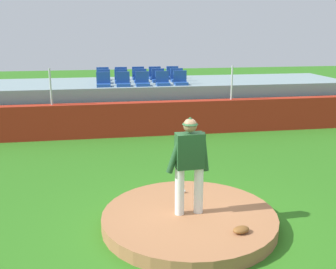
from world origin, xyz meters
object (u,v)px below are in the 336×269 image
object	(u,v)px
stadium_chair_3	(163,81)
stadium_chair_11	(121,76)
stadium_chair_14	(173,75)
pitcher	(190,159)
stadium_chair_10	(103,76)
baseball	(184,191)
fielding_glove	(241,230)
stadium_chair_0	(103,82)
stadium_chair_4	(180,80)
stadium_chair_13	(155,75)
stadium_chair_8	(158,78)
stadium_chair_12	(138,76)
stadium_chair_9	(177,77)
stadium_chair_6	(121,79)
stadium_chair_5	(104,79)
stadium_chair_2	(142,81)
stadium_chair_7	(140,78)
stadium_chair_1	(123,82)

from	to	relation	value
stadium_chair_3	stadium_chair_11	world-z (taller)	same
stadium_chair_14	stadium_chair_3	bearing A→B (deg)	68.57
pitcher	stadium_chair_11	distance (m)	9.46
stadium_chair_10	stadium_chair_14	distance (m)	2.81
baseball	fielding_glove	xyz separation A→B (m)	(0.59, -1.80, 0.02)
fielding_glove	stadium_chair_0	bearing A→B (deg)	85.56
stadium_chair_4	stadium_chair_13	size ratio (longest dim) A/B	1.00
pitcher	stadium_chair_14	size ratio (longest dim) A/B	3.65
stadium_chair_8	fielding_glove	bearing A→B (deg)	89.99
stadium_chair_14	baseball	bearing A→B (deg)	81.18
stadium_chair_10	stadium_chair_11	size ratio (longest dim) A/B	1.00
stadium_chair_12	stadium_chair_4	bearing A→B (deg)	126.85
stadium_chair_3	stadium_chair_14	bearing A→B (deg)	-111.43
pitcher	stadium_chair_12	xyz separation A→B (m)	(0.03, 9.46, 0.43)
stadium_chair_9	stadium_chair_11	size ratio (longest dim) A/B	1.00
stadium_chair_4	stadium_chair_6	xyz separation A→B (m)	(-2.10, 0.88, 0.00)
stadium_chair_10	stadium_chair_0	bearing A→B (deg)	89.85
fielding_glove	stadium_chair_12	world-z (taller)	stadium_chair_12
stadium_chair_8	stadium_chair_14	xyz separation A→B (m)	(0.72, 0.86, 0.00)
pitcher	stadium_chair_5	xyz separation A→B (m)	(-1.36, 8.56, 0.43)
pitcher	baseball	distance (m)	1.39
stadium_chair_2	stadium_chair_7	bearing A→B (deg)	-91.64
stadium_chair_5	stadium_chair_7	size ratio (longest dim) A/B	1.00
stadium_chair_14	pitcher	bearing A→B (deg)	81.41
stadium_chair_5	stadium_chair_6	distance (m)	0.65
stadium_chair_1	stadium_chair_5	size ratio (longest dim) A/B	1.00
stadium_chair_5	stadium_chair_11	bearing A→B (deg)	-128.85
baseball	stadium_chair_13	distance (m)	8.63
stadium_chair_6	stadium_chair_10	bearing A→B (deg)	-54.27
stadium_chair_11	stadium_chair_14	bearing A→B (deg)	179.81
stadium_chair_5	stadium_chair_8	bearing A→B (deg)	179.96
pitcher	stadium_chair_9	distance (m)	8.69
baseball	stadium_chair_9	distance (m)	7.87
pitcher	stadium_chair_1	world-z (taller)	stadium_chair_1
stadium_chair_2	stadium_chair_3	bearing A→B (deg)	-179.54
stadium_chair_2	stadium_chair_9	xyz separation A→B (m)	(1.44, 0.94, 0.00)
stadium_chair_8	stadium_chair_10	distance (m)	2.27
stadium_chair_13	stadium_chair_8	bearing A→B (deg)	90.17
fielding_glove	stadium_chair_3	world-z (taller)	stadium_chair_3
stadium_chair_11	stadium_chair_12	world-z (taller)	same
pitcher	stadium_chair_0	bearing A→B (deg)	97.07
stadium_chair_6	stadium_chair_14	distance (m)	2.32
stadium_chair_7	stadium_chair_9	bearing A→B (deg)	-179.59
baseball	stadium_chair_9	world-z (taller)	stadium_chair_9
baseball	stadium_chair_4	size ratio (longest dim) A/B	0.15
stadium_chair_9	stadium_chair_0	bearing A→B (deg)	17.53
fielding_glove	stadium_chair_12	bearing A→B (deg)	75.52
stadium_chair_6	stadium_chair_8	world-z (taller)	same
stadium_chair_3	stadium_chair_14	size ratio (longest dim) A/B	1.00
baseball	stadium_chair_10	xyz separation A→B (m)	(-1.49, 8.53, 1.45)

